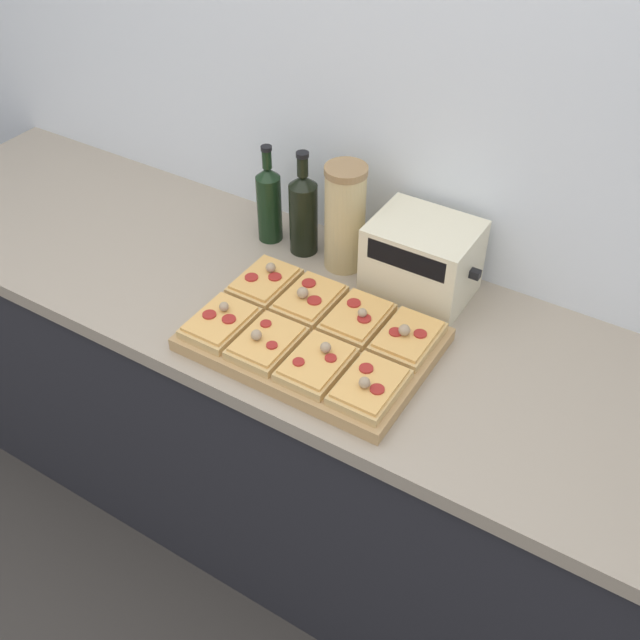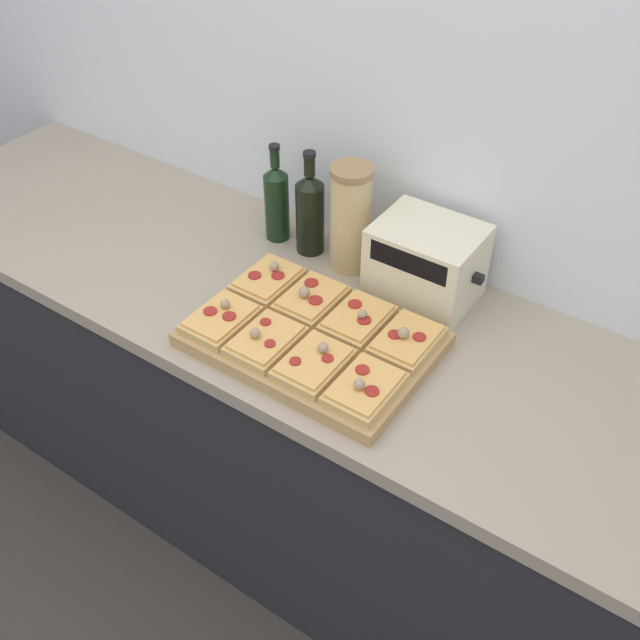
{
  "view_description": "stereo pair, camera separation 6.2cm",
  "coord_description": "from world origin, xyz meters",
  "px_view_note": "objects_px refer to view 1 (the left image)",
  "views": [
    {
      "loc": [
        0.75,
        -0.85,
        2.05
      ],
      "look_at": [
        0.07,
        0.24,
        0.94
      ],
      "focal_mm": 42.0,
      "sensor_mm": 36.0,
      "label": 1
    },
    {
      "loc": [
        0.8,
        -0.82,
        2.05
      ],
      "look_at": [
        0.07,
        0.24,
        0.94
      ],
      "focal_mm": 42.0,
      "sensor_mm": 36.0,
      "label": 2
    }
  ],
  "objects_px": {
    "olive_oil_bottle": "(269,202)",
    "grain_jar_tall": "(345,218)",
    "toaster_oven": "(422,259)",
    "wine_bottle": "(303,212)",
    "cutting_board": "(313,339)"
  },
  "relations": [
    {
      "from": "grain_jar_tall",
      "to": "toaster_oven",
      "type": "distance_m",
      "value": 0.22
    },
    {
      "from": "cutting_board",
      "to": "olive_oil_bottle",
      "type": "height_order",
      "value": "olive_oil_bottle"
    },
    {
      "from": "cutting_board",
      "to": "toaster_oven",
      "type": "relative_size",
      "value": 1.98
    },
    {
      "from": "grain_jar_tall",
      "to": "toaster_oven",
      "type": "height_order",
      "value": "grain_jar_tall"
    },
    {
      "from": "olive_oil_bottle",
      "to": "wine_bottle",
      "type": "xyz_separation_m",
      "value": [
        0.11,
        0.0,
        0.01
      ]
    },
    {
      "from": "cutting_board",
      "to": "toaster_oven",
      "type": "height_order",
      "value": "toaster_oven"
    },
    {
      "from": "wine_bottle",
      "to": "toaster_oven",
      "type": "height_order",
      "value": "wine_bottle"
    },
    {
      "from": "cutting_board",
      "to": "grain_jar_tall",
      "type": "distance_m",
      "value": 0.34
    },
    {
      "from": "olive_oil_bottle",
      "to": "toaster_oven",
      "type": "distance_m",
      "value": 0.45
    },
    {
      "from": "olive_oil_bottle",
      "to": "toaster_oven",
      "type": "relative_size",
      "value": 1.01
    },
    {
      "from": "grain_jar_tall",
      "to": "toaster_oven",
      "type": "xyz_separation_m",
      "value": [
        0.22,
        -0.0,
        -0.04
      ]
    },
    {
      "from": "grain_jar_tall",
      "to": "wine_bottle",
      "type": "bearing_deg",
      "value": 180.0
    },
    {
      "from": "cutting_board",
      "to": "toaster_oven",
      "type": "xyz_separation_m",
      "value": [
        0.12,
        0.3,
        0.08
      ]
    },
    {
      "from": "wine_bottle",
      "to": "grain_jar_tall",
      "type": "height_order",
      "value": "wine_bottle"
    },
    {
      "from": "olive_oil_bottle",
      "to": "grain_jar_tall",
      "type": "relative_size",
      "value": 0.97
    }
  ]
}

